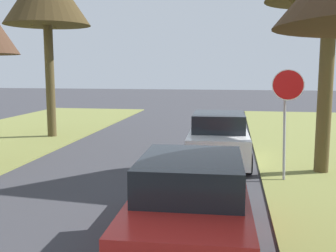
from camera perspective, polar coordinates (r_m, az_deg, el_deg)
stop_sign_far at (r=10.78m, az=16.65°, el=3.50°), size 0.81×0.71×2.91m
parked_sedan_red at (r=6.76m, az=3.38°, el=-11.18°), size 2.05×4.45×1.57m
parked_sedan_white at (r=13.07m, az=7.23°, el=-1.78°), size 2.05×4.45×1.57m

